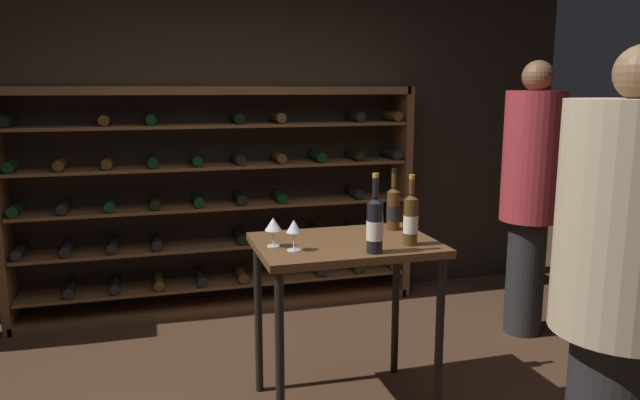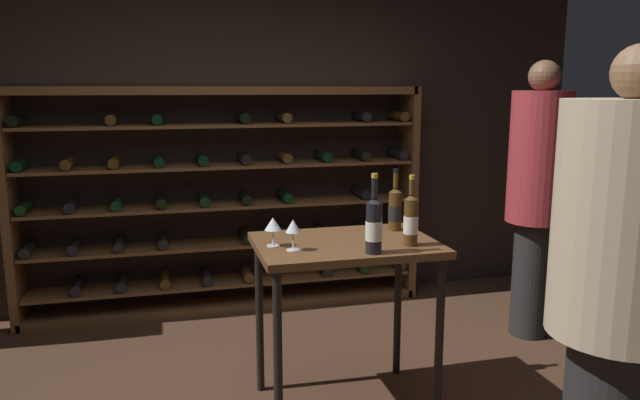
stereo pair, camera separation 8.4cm
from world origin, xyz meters
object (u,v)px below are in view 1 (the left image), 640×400
(person_guest_plum_blouse, at_px, (531,186))
(wine_bottle_black_capsule, at_px, (393,208))
(person_guest_khaki, at_px, (623,275))
(wine_bottle_amber_reserve, at_px, (375,225))
(wine_bottle_red_label, at_px, (411,219))
(wine_glass_stemmed_left, at_px, (294,228))
(tasting_table, at_px, (345,263))
(wine_glass_stemmed_right, at_px, (273,225))
(wine_rack, at_px, (218,202))

(person_guest_plum_blouse, distance_m, wine_bottle_black_capsule, 1.28)
(person_guest_khaki, height_order, wine_bottle_amber_reserve, person_guest_khaki)
(person_guest_plum_blouse, relative_size, wine_bottle_red_label, 5.24)
(wine_bottle_black_capsule, height_order, wine_glass_stemmed_left, wine_bottle_black_capsule)
(tasting_table, height_order, wine_glass_stemmed_right, wine_glass_stemmed_right)
(wine_bottle_red_label, bearing_deg, wine_bottle_amber_reserve, -158.55)
(tasting_table, height_order, wine_bottle_amber_reserve, wine_bottle_amber_reserve)
(wine_rack, bearing_deg, wine_bottle_black_capsule, -61.54)
(tasting_table, bearing_deg, person_guest_khaki, -57.45)
(wine_rack, xyz_separation_m, wine_glass_stemmed_right, (0.09, -1.67, 0.18))
(wine_bottle_black_capsule, xyz_separation_m, wine_bottle_amber_reserve, (-0.28, -0.43, 0.02))
(wine_glass_stemmed_right, bearing_deg, wine_rack, 92.92)
(tasting_table, xyz_separation_m, wine_bottle_red_label, (0.29, -0.17, 0.25))
(wine_bottle_amber_reserve, relative_size, wine_glass_stemmed_right, 2.63)
(wine_rack, height_order, wine_glass_stemmed_right, wine_rack)
(wine_bottle_amber_reserve, bearing_deg, tasting_table, 104.09)
(wine_glass_stemmed_left, bearing_deg, wine_glass_stemmed_right, 128.00)
(tasting_table, height_order, wine_bottle_red_label, wine_bottle_red_label)
(wine_rack, bearing_deg, tasting_table, -74.29)
(wine_bottle_amber_reserve, bearing_deg, wine_bottle_red_label, 21.45)
(wine_glass_stemmed_left, bearing_deg, person_guest_plum_blouse, 21.22)
(person_guest_plum_blouse, height_order, person_guest_khaki, person_guest_plum_blouse)
(wine_bottle_black_capsule, relative_size, wine_glass_stemmed_left, 2.24)
(person_guest_plum_blouse, bearing_deg, wine_rack, -89.64)
(tasting_table, bearing_deg, wine_bottle_amber_reserve, -75.91)
(person_guest_khaki, xyz_separation_m, wine_bottle_black_capsule, (-0.38, 1.30, 0.03))
(wine_bottle_black_capsule, distance_m, wine_glass_stemmed_right, 0.75)
(wine_rack, distance_m, wine_glass_stemmed_right, 1.69)
(wine_bottle_black_capsule, distance_m, wine_glass_stemmed_left, 0.70)
(person_guest_khaki, height_order, wine_bottle_black_capsule, person_guest_khaki)
(tasting_table, bearing_deg, wine_glass_stemmed_left, -160.17)
(tasting_table, distance_m, wine_bottle_red_label, 0.42)
(wine_bottle_black_capsule, xyz_separation_m, wine_glass_stemmed_left, (-0.64, -0.28, -0.01))
(wine_glass_stemmed_right, bearing_deg, tasting_table, 0.74)
(wine_rack, height_order, wine_glass_stemmed_left, wine_rack)
(wine_bottle_red_label, bearing_deg, wine_glass_stemmed_right, 166.71)
(wine_bottle_black_capsule, relative_size, wine_glass_stemmed_right, 2.35)
(tasting_table, relative_size, wine_bottle_black_capsule, 2.69)
(person_guest_khaki, relative_size, wine_glass_stemmed_right, 12.61)
(wine_glass_stemmed_right, distance_m, wine_glass_stemmed_left, 0.13)
(wine_glass_stemmed_right, height_order, wine_glass_stemmed_left, wine_glass_stemmed_left)
(wine_glass_stemmed_right, bearing_deg, wine_glass_stemmed_left, -52.00)
(wine_glass_stemmed_left, bearing_deg, wine_bottle_black_capsule, 23.53)
(person_guest_khaki, distance_m, wine_bottle_red_label, 1.06)
(wine_bottle_red_label, relative_size, wine_bottle_black_capsule, 1.04)
(person_guest_plum_blouse, bearing_deg, wine_glass_stemmed_right, -44.24)
(tasting_table, xyz_separation_m, wine_bottle_black_capsule, (0.34, 0.17, 0.24))
(wine_bottle_red_label, height_order, wine_bottle_amber_reserve, wine_bottle_amber_reserve)
(tasting_table, distance_m, person_guest_khaki, 1.36)
(person_guest_khaki, bearing_deg, wine_rack, 83.81)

